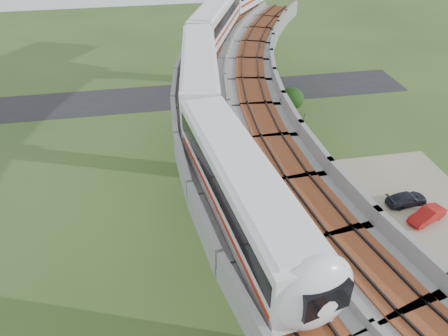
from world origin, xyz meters
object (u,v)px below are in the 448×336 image
Objects in this scene: car_white at (378,252)px; car_dark at (407,199)px; car_red at (427,215)px; metro_train at (230,44)px.

car_dark reaches higher than car_white.
car_dark is at bearing 18.55° from car_white.
car_dark is (-0.53, 2.49, -0.04)m from car_red.
car_white is 0.90× the size of car_red.
car_white is 0.85× the size of car_dark.
metro_train is at bearing -153.50° from car_red.
car_dark is (5.75, 5.84, 0.00)m from car_white.
car_dark is at bearing -37.50° from metro_train.
car_white is 8.19m from car_dark.
car_red is at bearing 1.17° from car_white.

